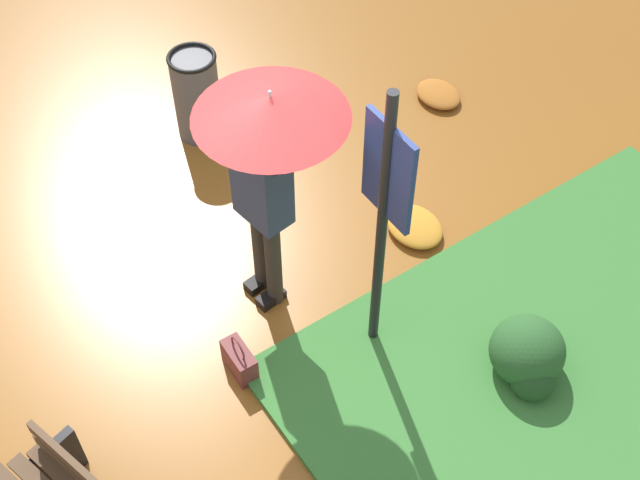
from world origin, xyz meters
TOP-DOWN VIEW (x-y plane):
  - ground_plane at (0.00, 0.00)m, footprint 18.00×18.00m
  - person_with_umbrella at (-0.01, 0.31)m, footprint 0.96×0.96m
  - info_sign_post at (0.70, 0.70)m, footprint 0.44×0.07m
  - handbag at (0.39, -0.25)m, footprint 0.30×0.15m
  - trash_bin at (-1.95, 0.74)m, footprint 0.42×0.42m
  - shrub_cluster at (1.53, 1.39)m, footprint 0.58×0.52m
  - leaf_pile_near_person at (0.06, 1.58)m, footprint 0.51×0.41m
  - leaf_pile_by_bench at (-1.11, 2.78)m, footprint 0.46×0.37m

SIDE VIEW (x-z plane):
  - ground_plane at x=0.00m, z-range 0.00..0.00m
  - leaf_pile_by_bench at x=-1.11m, z-range 0.00..0.10m
  - leaf_pile_near_person at x=0.06m, z-range 0.00..0.11m
  - handbag at x=0.39m, z-range -0.06..0.31m
  - shrub_cluster at x=1.53m, z-range -0.02..0.46m
  - trash_bin at x=-1.95m, z-range 0.00..0.84m
  - info_sign_post at x=0.70m, z-range 0.29..2.59m
  - person_with_umbrella at x=-0.01m, z-range 0.53..2.57m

